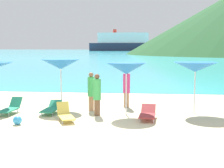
# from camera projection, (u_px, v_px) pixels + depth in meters

# --- Properties ---
(ground_plane) EXTENTS (50.00, 100.00, 0.30)m
(ground_plane) POSITION_uv_depth(u_px,v_px,m) (106.00, 94.00, 20.74)
(ground_plane) COLOR beige
(ocean_water) EXTENTS (650.00, 440.00, 0.02)m
(ocean_water) POSITION_uv_depth(u_px,v_px,m) (141.00, 51.00, 237.43)
(ocean_water) COLOR #38B7CC
(ocean_water) RESTS_ON ground_plane
(umbrella_2) EXTENTS (2.03, 2.03, 2.41)m
(umbrella_2) POSITION_uv_depth(u_px,v_px,m) (61.00, 64.00, 14.80)
(umbrella_2) COLOR silver
(umbrella_2) RESTS_ON ground_plane
(umbrella_3) EXTENTS (1.92, 1.92, 2.31)m
(umbrella_3) POSITION_uv_depth(u_px,v_px,m) (126.00, 69.00, 13.41)
(umbrella_3) COLOR silver
(umbrella_3) RESTS_ON ground_plane
(umbrella_4) EXTENTS (1.99, 1.99, 2.31)m
(umbrella_4) POSITION_uv_depth(u_px,v_px,m) (195.00, 67.00, 13.71)
(umbrella_4) COLOR silver
(umbrella_4) RESTS_ON ground_plane
(lounge_chair_2) EXTENTS (0.61, 1.56, 0.51)m
(lounge_chair_2) POSITION_uv_depth(u_px,v_px,m) (51.00, 108.00, 13.87)
(lounge_chair_2) COLOR #268C66
(lounge_chair_2) RESTS_ON ground_plane
(lounge_chair_3) EXTENTS (0.73, 1.50, 0.53)m
(lounge_chair_3) POSITION_uv_depth(u_px,v_px,m) (148.00, 113.00, 12.71)
(lounge_chair_3) COLOR #A53333
(lounge_chair_3) RESTS_ON ground_plane
(lounge_chair_4) EXTENTS (1.08, 1.53, 0.67)m
(lounge_chair_4) POSITION_uv_depth(u_px,v_px,m) (65.00, 114.00, 12.53)
(lounge_chair_4) COLOR #D8BF4C
(lounge_chair_4) RESTS_ON ground_plane
(lounge_chair_6) EXTENTS (0.62, 1.56, 0.66)m
(lounge_chair_6) POSITION_uv_depth(u_px,v_px,m) (11.00, 108.00, 13.84)
(lounge_chair_6) COLOR #268C66
(lounge_chair_6) RESTS_ON ground_plane
(beachgoer_0) EXTENTS (0.35, 0.35, 1.90)m
(beachgoer_0) POSITION_uv_depth(u_px,v_px,m) (127.00, 87.00, 15.22)
(beachgoer_0) COLOR #A3704C
(beachgoer_0) RESTS_ON ground_plane
(beachgoer_1) EXTENTS (0.33, 0.33, 1.82)m
(beachgoer_1) POSITION_uv_depth(u_px,v_px,m) (91.00, 90.00, 14.39)
(beachgoer_1) COLOR #A3704C
(beachgoer_1) RESTS_ON ground_plane
(beachgoer_3) EXTENTS (0.34, 0.34, 1.83)m
(beachgoer_3) POSITION_uv_depth(u_px,v_px,m) (97.00, 93.00, 13.39)
(beachgoer_3) COLOR brown
(beachgoer_3) RESTS_ON ground_plane
(beach_ball) EXTENTS (0.35, 0.35, 0.35)m
(beach_ball) POSITION_uv_depth(u_px,v_px,m) (17.00, 120.00, 11.84)
(beach_ball) COLOR #3399D8
(beach_ball) RESTS_ON ground_plane
(cruise_ship) EXTENTS (60.37, 10.25, 19.16)m
(cruise_ship) POSITION_uv_depth(u_px,v_px,m) (123.00, 43.00, 275.08)
(cruise_ship) COLOR #262D47
(cruise_ship) RESTS_ON ocean_water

